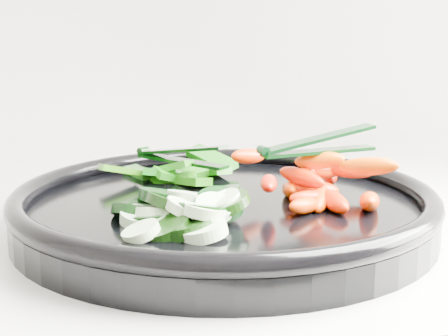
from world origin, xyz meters
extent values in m
cube|color=silver|center=(0.00, 1.70, 0.92)|extent=(2.02, 0.62, 0.03)
cylinder|color=black|center=(0.07, 1.62, 0.94)|extent=(0.43, 0.43, 0.02)
torus|color=black|center=(0.07, 1.62, 0.96)|extent=(0.44, 0.44, 0.02)
cylinder|color=black|center=(0.00, 1.54, 0.96)|extent=(0.06, 0.06, 0.03)
cylinder|color=beige|center=(-0.01, 1.53, 0.96)|extent=(0.04, 0.04, 0.02)
cylinder|color=black|center=(-0.01, 1.58, 0.96)|extent=(0.05, 0.06, 0.03)
cylinder|color=#C6E8BA|center=(0.00, 1.57, 0.96)|extent=(0.04, 0.04, 0.03)
cylinder|color=black|center=(0.00, 1.58, 0.96)|extent=(0.06, 0.06, 0.03)
cylinder|color=beige|center=(0.00, 1.58, 0.96)|extent=(0.04, 0.04, 0.02)
cylinder|color=black|center=(0.02, 1.54, 0.96)|extent=(0.06, 0.06, 0.02)
cylinder|color=#DBF3C2|center=(0.03, 1.52, 0.96)|extent=(0.05, 0.05, 0.02)
cylinder|color=black|center=(0.03, 1.59, 0.96)|extent=(0.04, 0.04, 0.02)
cylinder|color=beige|center=(0.02, 1.59, 0.96)|extent=(0.03, 0.03, 0.02)
cylinder|color=black|center=(0.00, 1.57, 0.96)|extent=(0.06, 0.06, 0.02)
cylinder|color=beige|center=(0.00, 1.59, 0.96)|extent=(0.04, 0.04, 0.01)
cylinder|color=black|center=(0.01, 1.58, 0.96)|extent=(0.06, 0.06, 0.02)
cylinder|color=beige|center=(-0.01, 1.57, 0.96)|extent=(0.04, 0.04, 0.02)
cylinder|color=black|center=(0.00, 1.56, 0.96)|extent=(0.04, 0.05, 0.02)
cylinder|color=beige|center=(0.00, 1.56, 0.96)|extent=(0.04, 0.04, 0.02)
cylinder|color=black|center=(0.05, 1.56, 0.97)|extent=(0.05, 0.05, 0.03)
cylinder|color=beige|center=(0.05, 1.56, 0.97)|extent=(0.05, 0.05, 0.03)
cylinder|color=black|center=(0.01, 1.59, 0.97)|extent=(0.06, 0.06, 0.02)
cylinder|color=beige|center=(0.03, 1.58, 0.97)|extent=(0.05, 0.05, 0.02)
cylinder|color=black|center=(0.01, 1.57, 0.97)|extent=(0.04, 0.04, 0.03)
cylinder|color=beige|center=(0.02, 1.55, 0.97)|extent=(0.04, 0.04, 0.02)
cylinder|color=black|center=(0.05, 1.56, 0.97)|extent=(0.05, 0.05, 0.03)
cylinder|color=#D8F8C6|center=(0.04, 1.55, 0.97)|extent=(0.04, 0.04, 0.02)
cylinder|color=black|center=(0.06, 1.59, 0.97)|extent=(0.05, 0.05, 0.02)
cylinder|color=beige|center=(0.04, 1.58, 0.97)|extent=(0.05, 0.04, 0.02)
cylinder|color=black|center=(0.03, 1.55, 0.97)|extent=(0.05, 0.05, 0.02)
cylinder|color=#DAF4C3|center=(0.03, 1.54, 0.97)|extent=(0.04, 0.04, 0.02)
ellipsoid|color=#F83400|center=(0.14, 1.58, 0.96)|extent=(0.04, 0.05, 0.03)
ellipsoid|color=#E93200|center=(0.14, 1.58, 0.96)|extent=(0.05, 0.02, 0.02)
ellipsoid|color=red|center=(0.15, 1.57, 0.96)|extent=(0.02, 0.05, 0.02)
ellipsoid|color=#E44100|center=(0.13, 1.62, 0.96)|extent=(0.03, 0.05, 0.03)
ellipsoid|color=#FC3200|center=(0.18, 1.56, 0.96)|extent=(0.04, 0.06, 0.03)
ellipsoid|color=#FA0F00|center=(0.15, 1.63, 0.96)|extent=(0.03, 0.04, 0.02)
ellipsoid|color=#DA5500|center=(0.12, 1.56, 0.96)|extent=(0.04, 0.03, 0.02)
ellipsoid|color=#EE3300|center=(0.15, 1.61, 0.96)|extent=(0.06, 0.03, 0.03)
ellipsoid|color=red|center=(0.18, 1.65, 0.96)|extent=(0.03, 0.04, 0.02)
ellipsoid|color=red|center=(0.15, 1.65, 0.96)|extent=(0.03, 0.04, 0.02)
ellipsoid|color=#FF0D00|center=(0.10, 1.59, 0.98)|extent=(0.03, 0.05, 0.02)
ellipsoid|color=#F42600|center=(0.16, 1.63, 0.98)|extent=(0.05, 0.04, 0.03)
ellipsoid|color=#FF5500|center=(0.15, 1.62, 0.98)|extent=(0.04, 0.04, 0.02)
ellipsoid|color=red|center=(0.13, 1.60, 0.98)|extent=(0.04, 0.05, 0.02)
ellipsoid|color=red|center=(0.19, 1.62, 0.98)|extent=(0.05, 0.03, 0.02)
ellipsoid|color=#ED5E00|center=(0.15, 1.61, 0.99)|extent=(0.05, 0.04, 0.03)
ellipsoid|color=#F61400|center=(0.09, 1.64, 0.99)|extent=(0.04, 0.03, 0.02)
ellipsoid|color=#E84A00|center=(0.18, 1.57, 0.99)|extent=(0.05, 0.05, 0.02)
cube|color=#196B0A|center=(0.05, 1.71, 0.96)|extent=(0.04, 0.05, 0.02)
cube|color=#226F0A|center=(0.04, 1.70, 0.96)|extent=(0.06, 0.04, 0.03)
cube|color=#166809|center=(0.07, 1.72, 0.96)|extent=(0.04, 0.06, 0.02)
cube|color=#226E0A|center=(0.05, 1.69, 0.96)|extent=(0.04, 0.06, 0.02)
cube|color=#0E6809|center=(0.04, 1.71, 0.96)|extent=(0.07, 0.03, 0.02)
cube|color=#1B6009|center=(0.00, 1.74, 0.96)|extent=(0.03, 0.05, 0.01)
cube|color=#0A6B0F|center=(0.02, 1.72, 0.96)|extent=(0.03, 0.07, 0.03)
cube|color=#0C700A|center=(0.03, 1.70, 0.97)|extent=(0.05, 0.05, 0.02)
cube|color=#236609|center=(-0.02, 1.71, 0.97)|extent=(0.04, 0.03, 0.02)
cube|color=#0F6609|center=(0.08, 1.74, 0.97)|extent=(0.05, 0.07, 0.02)
cylinder|color=black|center=(0.10, 1.60, 1.00)|extent=(0.01, 0.01, 0.01)
cube|color=black|center=(0.15, 1.61, 1.00)|extent=(0.11, 0.03, 0.00)
cube|color=black|center=(0.15, 1.61, 1.01)|extent=(0.11, 0.03, 0.02)
cylinder|color=black|center=(0.01, 1.75, 0.98)|extent=(0.01, 0.01, 0.01)
cube|color=black|center=(0.04, 1.71, 0.97)|extent=(0.08, 0.10, 0.00)
cube|color=black|center=(0.04, 1.71, 0.99)|extent=(0.08, 0.09, 0.02)
camera|label=1|loc=(-0.05, 1.09, 1.10)|focal=50.00mm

